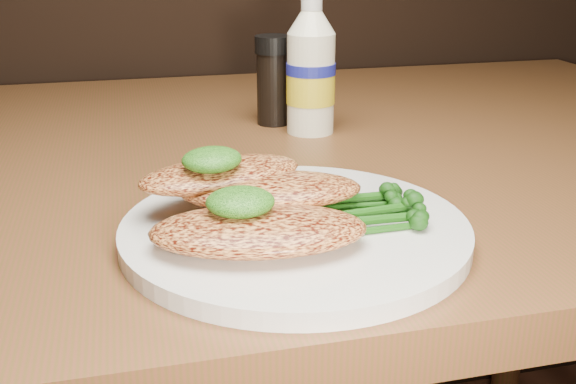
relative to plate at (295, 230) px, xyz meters
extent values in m
cylinder|color=white|center=(0.00, 0.00, 0.00)|extent=(0.27, 0.27, 0.01)
ellipsoid|color=#E18F47|center=(-0.04, -0.04, 0.02)|extent=(0.16, 0.10, 0.02)
ellipsoid|color=#E18F47|center=(-0.01, 0.02, 0.03)|extent=(0.15, 0.09, 0.02)
ellipsoid|color=#E18F47|center=(-0.05, 0.04, 0.03)|extent=(0.15, 0.10, 0.02)
ellipsoid|color=black|center=(-0.05, -0.03, 0.04)|extent=(0.05, 0.05, 0.02)
ellipsoid|color=black|center=(-0.06, 0.03, 0.05)|extent=(0.06, 0.06, 0.02)
camera|label=1|loc=(-0.12, -0.46, 0.21)|focal=42.02mm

